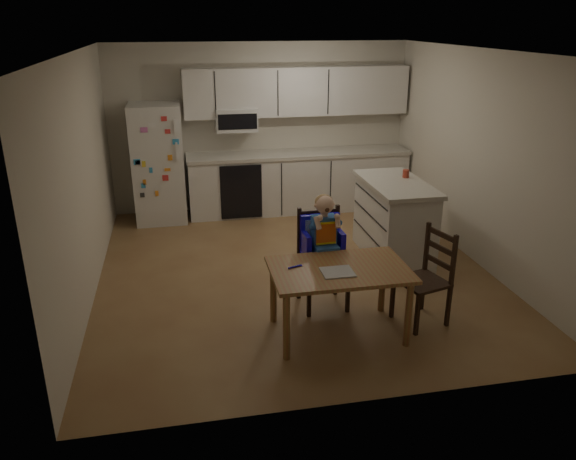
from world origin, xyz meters
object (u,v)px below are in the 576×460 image
(red_cup, at_px, (406,174))
(chair_booster, at_px, (322,239))
(refrigerator, at_px, (158,164))
(dining_table, at_px, (339,277))
(chair_side, at_px, (431,270))
(kitchen_island, at_px, (394,220))

(red_cup, xyz_separation_m, chair_booster, (-1.36, -1.18, -0.30))
(red_cup, height_order, chair_booster, chair_booster)
(refrigerator, bearing_deg, dining_table, -65.24)
(chair_side, bearing_deg, dining_table, -101.18)
(chair_booster, bearing_deg, dining_table, -92.06)
(refrigerator, distance_m, red_cup, 3.53)
(kitchen_island, distance_m, dining_table, 2.02)
(kitchen_island, bearing_deg, dining_table, -125.70)
(dining_table, height_order, chair_side, chair_side)
(red_cup, height_order, chair_side, red_cup)
(red_cup, xyz_separation_m, dining_table, (-1.36, -1.80, -0.44))
(kitchen_island, bearing_deg, red_cup, 42.46)
(red_cup, xyz_separation_m, chair_side, (-0.42, -1.73, -0.49))
(kitchen_island, distance_m, chair_side, 1.58)
(red_cup, distance_m, chair_side, 1.84)
(refrigerator, relative_size, red_cup, 17.30)
(refrigerator, height_order, red_cup, refrigerator)
(refrigerator, xyz_separation_m, chair_booster, (1.67, -3.00, -0.13))
(refrigerator, distance_m, kitchen_island, 3.49)
(refrigerator, bearing_deg, chair_booster, -60.92)
(red_cup, bearing_deg, kitchen_island, -137.54)
(dining_table, distance_m, chair_side, 0.95)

